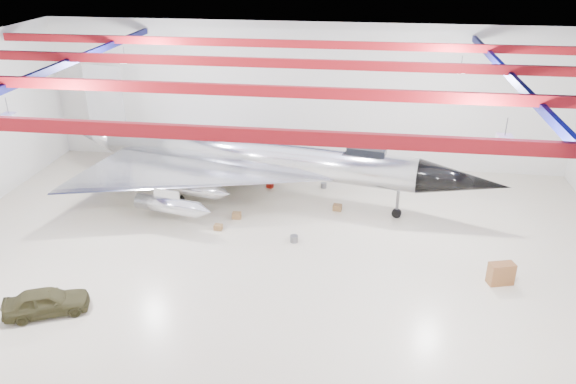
# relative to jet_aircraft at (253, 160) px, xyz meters

# --- Properties ---
(floor) EXTENTS (40.00, 40.00, 0.00)m
(floor) POSITION_rel_jet_aircraft_xyz_m (2.59, -8.14, -2.75)
(floor) COLOR beige
(floor) RESTS_ON ground
(wall_back) EXTENTS (40.00, 0.00, 40.00)m
(wall_back) POSITION_rel_jet_aircraft_xyz_m (2.59, 6.86, 2.75)
(wall_back) COLOR silver
(wall_back) RESTS_ON floor
(ceiling) EXTENTS (40.00, 40.00, 0.00)m
(ceiling) POSITION_rel_jet_aircraft_xyz_m (2.59, -8.14, 8.25)
(ceiling) COLOR #0A0F38
(ceiling) RESTS_ON wall_back
(ceiling_structure) EXTENTS (39.50, 29.50, 1.08)m
(ceiling_structure) POSITION_rel_jet_aircraft_xyz_m (2.59, -8.14, 7.57)
(ceiling_structure) COLOR maroon
(ceiling_structure) RESTS_ON ceiling
(jet_aircraft) EXTENTS (30.57, 20.60, 8.39)m
(jet_aircraft) POSITION_rel_jet_aircraft_xyz_m (0.00, 0.00, 0.00)
(jet_aircraft) COLOR silver
(jet_aircraft) RESTS_ON floor
(jeep) EXTENTS (4.22, 3.05, 1.33)m
(jeep) POSITION_rel_jet_aircraft_xyz_m (-7.20, -14.60, -2.09)
(jeep) COLOR #37341B
(jeep) RESTS_ON floor
(desk) EXTENTS (1.43, 0.99, 1.19)m
(desk) POSITION_rel_jet_aircraft_xyz_m (14.87, -8.84, -2.16)
(desk) COLOR brown
(desk) RESTS_ON floor
(crate_ply) EXTENTS (0.52, 0.43, 0.35)m
(crate_ply) POSITION_rel_jet_aircraft_xyz_m (-1.24, -5.17, -2.58)
(crate_ply) COLOR olive
(crate_ply) RESTS_ON floor
(toolbox_red) EXTENTS (0.54, 0.49, 0.31)m
(toolbox_red) POSITION_rel_jet_aircraft_xyz_m (0.83, 1.64, -2.60)
(toolbox_red) COLOR maroon
(toolbox_red) RESTS_ON floor
(engine_drum) EXTENTS (0.55, 0.55, 0.42)m
(engine_drum) POSITION_rel_jet_aircraft_xyz_m (3.62, -6.03, -2.54)
(engine_drum) COLOR #59595B
(engine_drum) RESTS_ON floor
(parts_bin) EXTENTS (0.62, 0.52, 0.40)m
(parts_bin) POSITION_rel_jet_aircraft_xyz_m (5.90, -1.39, -2.55)
(parts_bin) COLOR olive
(parts_bin) RESTS_ON floor
(crate_small) EXTENTS (0.39, 0.32, 0.25)m
(crate_small) POSITION_rel_jet_aircraft_xyz_m (-5.68, -0.14, -2.63)
(crate_small) COLOR #59595B
(crate_small) RESTS_ON floor
(oil_barrel) EXTENTS (0.60, 0.50, 0.40)m
(oil_barrel) POSITION_rel_jet_aircraft_xyz_m (-0.45, -3.50, -2.55)
(oil_barrel) COLOR olive
(oil_barrel) RESTS_ON floor
(spares_box) EXTENTS (0.46, 0.46, 0.38)m
(spares_box) POSITION_rel_jet_aircraft_xyz_m (4.69, 2.15, -2.56)
(spares_box) COLOR #59595B
(spares_box) RESTS_ON floor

